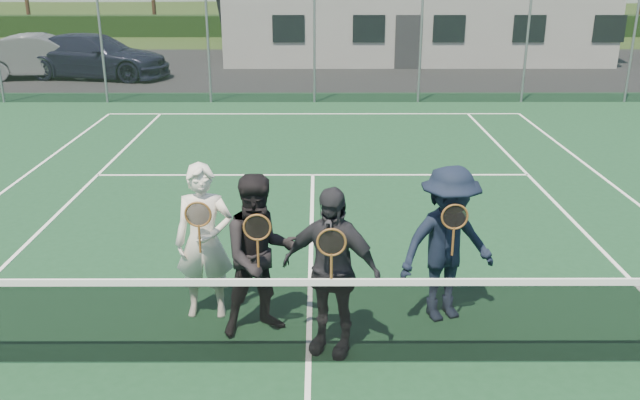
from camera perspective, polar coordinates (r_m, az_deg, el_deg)
The scene contains 13 objects.
ground at distance 26.23m, azimuth -0.40°, elevation 10.97°, with size 220.00×220.00×0.00m, color #2C4418.
court_surface at distance 7.10m, azimuth -0.98°, elevation -13.61°, with size 30.00×30.00×0.02m, color #14381E.
tarmac_carpark at distance 26.55m, azimuth -9.22°, elevation 10.84°, with size 40.00×12.00×0.01m, color black.
hedge_row at distance 38.09m, azimuth -0.33°, elevation 14.46°, with size 40.00×1.20×1.10m, color black.
car_b at distance 25.97m, azimuth -22.23°, elevation 11.14°, with size 1.58×4.52×1.49m, color gray.
car_c at distance 25.33m, azimuth -18.42°, elevation 11.42°, with size 2.11×5.20×1.51m, color black.
court_markings at distance 7.09m, azimuth -0.98°, elevation -13.50°, with size 11.03×23.83×0.01m.
tennis_net at distance 6.82m, azimuth -1.01°, elevation -9.88°, with size 11.68×0.08×1.10m.
perimeter_fence at distance 19.59m, azimuth -0.48°, elevation 12.56°, with size 30.07×0.07×3.02m.
player_a at distance 7.69m, azimuth -9.71°, elevation -3.48°, with size 0.66×0.50×1.80m.
player_b at distance 7.27m, azimuth -5.03°, elevation -4.67°, with size 1.06×0.94×1.80m.
player_c at distance 6.89m, azimuth 0.91°, elevation -5.99°, with size 1.14×0.80×1.80m.
player_d at distance 7.64m, azimuth 10.69°, elevation -3.68°, with size 1.32×1.03×1.80m.
Camera 1 is at (0.10, -5.95, 3.88)m, focal length 38.00 mm.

